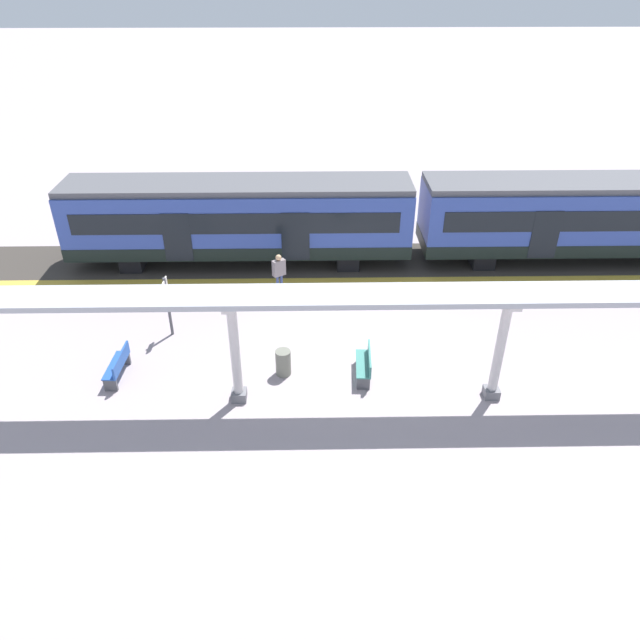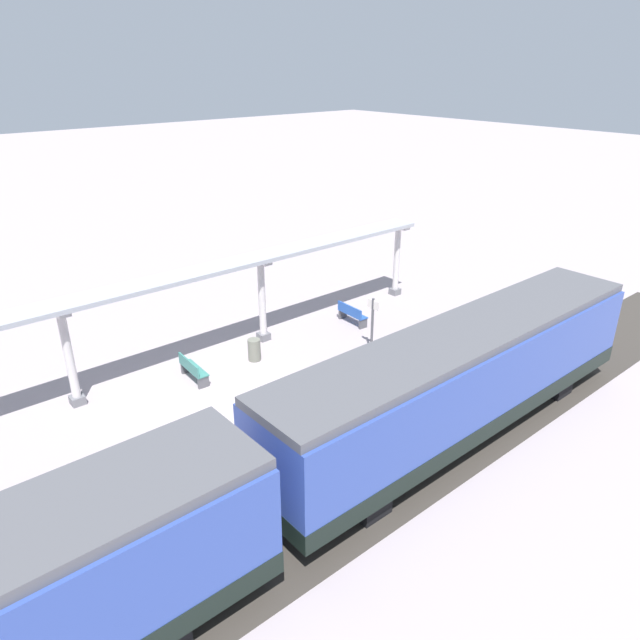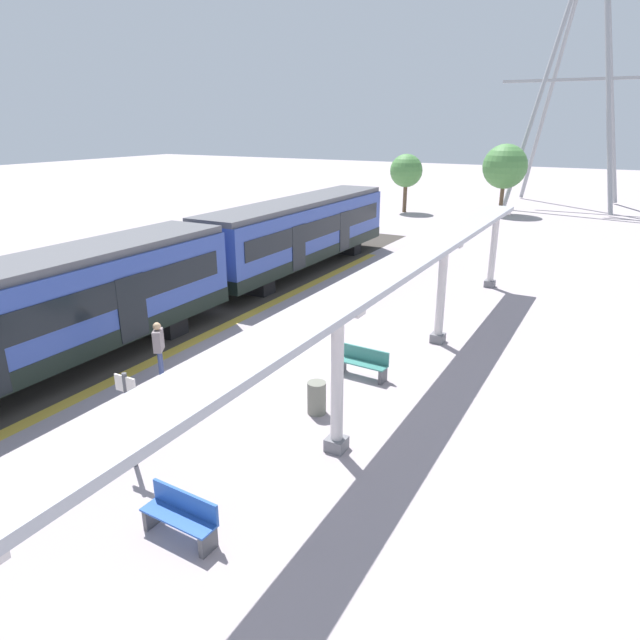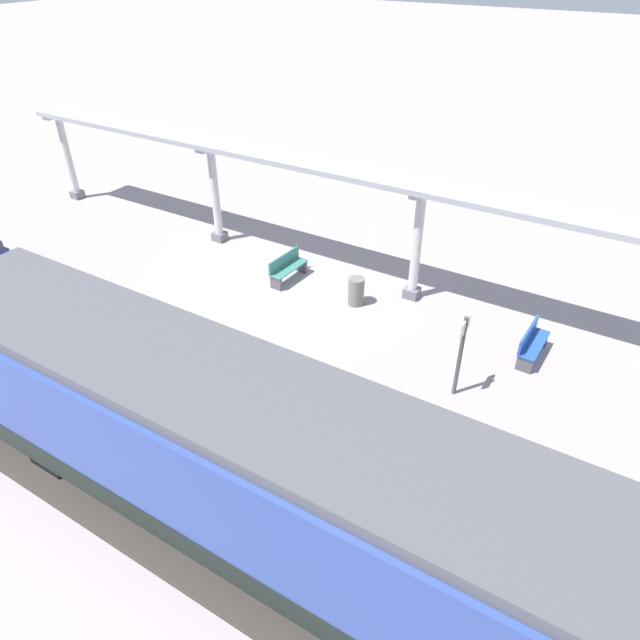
{
  "view_description": "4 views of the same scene",
  "coord_description": "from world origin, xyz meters",
  "px_view_note": "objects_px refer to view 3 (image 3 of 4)",
  "views": [
    {
      "loc": [
        17.21,
        -1.6,
        11.46
      ],
      "look_at": [
        1.45,
        -1.33,
        1.44
      ],
      "focal_mm": 33.41,
      "sensor_mm": 36.0,
      "label": 1
    },
    {
      "loc": [
        -14.2,
        8.23,
        10.41
      ],
      "look_at": [
        -0.14,
        -3.66,
        2.16
      ],
      "focal_mm": 32.66,
      "sensor_mm": 36.0,
      "label": 2
    },
    {
      "loc": [
        8.46,
        -13.52,
        7.01
      ],
      "look_at": [
        0.51,
        0.95,
        1.14
      ],
      "focal_mm": 31.29,
      "sensor_mm": 36.0,
      "label": 3
    },
    {
      "loc": [
        -10.5,
        -9.02,
        9.15
      ],
      "look_at": [
        -0.77,
        -3.1,
        1.4
      ],
      "focal_mm": 31.89,
      "sensor_mm": 36.0,
      "label": 4
    }
  ],
  "objects_px": {
    "bench_mid_platform": "(363,362)",
    "canopy_pillar_third": "(441,293)",
    "train_near_carriage": "(35,319)",
    "platform_info_sign": "(129,411)",
    "bench_near_end": "(181,515)",
    "canopy_pillar_fourth": "(493,249)",
    "passenger_waiting_near_edge": "(159,343)",
    "canopy_pillar_second": "(337,380)",
    "train_far_carriage": "(300,233)",
    "trash_bin": "(317,398)"
  },
  "relations": [
    {
      "from": "canopy_pillar_fourth",
      "to": "trash_bin",
      "type": "bearing_deg",
      "value": -95.01
    },
    {
      "from": "canopy_pillar_third",
      "to": "train_far_carriage",
      "type": "bearing_deg",
      "value": 145.45
    },
    {
      "from": "train_near_carriage",
      "to": "trash_bin",
      "type": "distance_m",
      "value": 8.25
    },
    {
      "from": "train_near_carriage",
      "to": "platform_info_sign",
      "type": "xyz_separation_m",
      "value": [
        5.57,
        -1.9,
        -0.51
      ]
    },
    {
      "from": "train_far_carriage",
      "to": "canopy_pillar_second",
      "type": "height_order",
      "value": "train_far_carriage"
    },
    {
      "from": "canopy_pillar_fourth",
      "to": "train_near_carriage",
      "type": "bearing_deg",
      "value": -119.76
    },
    {
      "from": "train_near_carriage",
      "to": "bench_mid_platform",
      "type": "height_order",
      "value": "train_near_carriage"
    },
    {
      "from": "canopy_pillar_fourth",
      "to": "passenger_waiting_near_edge",
      "type": "height_order",
      "value": "canopy_pillar_fourth"
    },
    {
      "from": "canopy_pillar_second",
      "to": "canopy_pillar_third",
      "type": "height_order",
      "value": "same"
    },
    {
      "from": "train_near_carriage",
      "to": "platform_info_sign",
      "type": "height_order",
      "value": "train_near_carriage"
    },
    {
      "from": "train_far_carriage",
      "to": "bench_mid_platform",
      "type": "xyz_separation_m",
      "value": [
        8.01,
        -9.94,
        -1.39
      ]
    },
    {
      "from": "canopy_pillar_second",
      "to": "canopy_pillar_third",
      "type": "distance_m",
      "value": 7.49
    },
    {
      "from": "canopy_pillar_second",
      "to": "bench_mid_platform",
      "type": "relative_size",
      "value": 2.25
    },
    {
      "from": "train_far_carriage",
      "to": "canopy_pillar_second",
      "type": "bearing_deg",
      "value": -56.53
    },
    {
      "from": "canopy_pillar_fourth",
      "to": "passenger_waiting_near_edge",
      "type": "bearing_deg",
      "value": -113.65
    },
    {
      "from": "bench_mid_platform",
      "to": "canopy_pillar_fourth",
      "type": "bearing_deg",
      "value": 84.52
    },
    {
      "from": "trash_bin",
      "to": "bench_mid_platform",
      "type": "bearing_deg",
      "value": 87.08
    },
    {
      "from": "train_near_carriage",
      "to": "trash_bin",
      "type": "xyz_separation_m",
      "value": [
        7.88,
        2.03,
        -1.41
      ]
    },
    {
      "from": "train_far_carriage",
      "to": "passenger_waiting_near_edge",
      "type": "xyz_separation_m",
      "value": [
        2.88,
        -12.8,
        -0.78
      ]
    },
    {
      "from": "train_near_carriage",
      "to": "passenger_waiting_near_edge",
      "type": "relative_size",
      "value": 8.26
    },
    {
      "from": "canopy_pillar_third",
      "to": "canopy_pillar_fourth",
      "type": "xyz_separation_m",
      "value": [
        0.0,
        7.66,
        0.0
      ]
    },
    {
      "from": "canopy_pillar_second",
      "to": "bench_mid_platform",
      "type": "xyz_separation_m",
      "value": [
        -1.09,
        3.82,
        -1.29
      ]
    },
    {
      "from": "canopy_pillar_fourth",
      "to": "bench_mid_platform",
      "type": "height_order",
      "value": "canopy_pillar_fourth"
    },
    {
      "from": "train_far_carriage",
      "to": "passenger_waiting_near_edge",
      "type": "relative_size",
      "value": 8.26
    },
    {
      "from": "train_far_carriage",
      "to": "bench_near_end",
      "type": "relative_size",
      "value": 9.19
    },
    {
      "from": "train_near_carriage",
      "to": "platform_info_sign",
      "type": "bearing_deg",
      "value": -18.8
    },
    {
      "from": "bench_near_end",
      "to": "bench_mid_platform",
      "type": "bearing_deg",
      "value": 89.59
    },
    {
      "from": "canopy_pillar_fourth",
      "to": "bench_near_end",
      "type": "bearing_deg",
      "value": -93.45
    },
    {
      "from": "train_far_carriage",
      "to": "bench_near_end",
      "type": "xyz_separation_m",
      "value": [
        7.95,
        -17.56,
        -1.39
      ]
    },
    {
      "from": "bench_near_end",
      "to": "train_near_carriage",
      "type": "bearing_deg",
      "value": 158.98
    },
    {
      "from": "canopy_pillar_second",
      "to": "bench_mid_platform",
      "type": "height_order",
      "value": "canopy_pillar_second"
    },
    {
      "from": "train_near_carriage",
      "to": "canopy_pillar_third",
      "type": "relative_size",
      "value": 4.07
    },
    {
      "from": "train_far_carriage",
      "to": "platform_info_sign",
      "type": "height_order",
      "value": "train_far_carriage"
    },
    {
      "from": "train_near_carriage",
      "to": "passenger_waiting_near_edge",
      "type": "height_order",
      "value": "train_near_carriage"
    },
    {
      "from": "passenger_waiting_near_edge",
      "to": "train_near_carriage",
      "type": "bearing_deg",
      "value": -149.25
    },
    {
      "from": "canopy_pillar_third",
      "to": "bench_mid_platform",
      "type": "height_order",
      "value": "canopy_pillar_third"
    },
    {
      "from": "train_far_carriage",
      "to": "bench_mid_platform",
      "type": "relative_size",
      "value": 9.16
    },
    {
      "from": "train_near_carriage",
      "to": "canopy_pillar_fourth",
      "type": "height_order",
      "value": "train_near_carriage"
    },
    {
      "from": "train_far_carriage",
      "to": "passenger_waiting_near_edge",
      "type": "distance_m",
      "value": 13.14
    },
    {
      "from": "canopy_pillar_fourth",
      "to": "platform_info_sign",
      "type": "relative_size",
      "value": 1.55
    },
    {
      "from": "trash_bin",
      "to": "canopy_pillar_fourth",
      "type": "bearing_deg",
      "value": 84.99
    },
    {
      "from": "canopy_pillar_second",
      "to": "trash_bin",
      "type": "height_order",
      "value": "canopy_pillar_second"
    },
    {
      "from": "canopy_pillar_second",
      "to": "bench_near_end",
      "type": "relative_size",
      "value": 2.26
    },
    {
      "from": "trash_bin",
      "to": "passenger_waiting_near_edge",
      "type": "xyz_separation_m",
      "value": [
        -5.0,
        -0.31,
        0.63
      ]
    },
    {
      "from": "train_near_carriage",
      "to": "train_far_carriage",
      "type": "xyz_separation_m",
      "value": [
        0.0,
        14.51,
        0.0
      ]
    },
    {
      "from": "train_far_carriage",
      "to": "platform_info_sign",
      "type": "xyz_separation_m",
      "value": [
        5.57,
        -16.41,
        -0.51
      ]
    },
    {
      "from": "bench_mid_platform",
      "to": "canopy_pillar_third",
      "type": "bearing_deg",
      "value": 73.52
    },
    {
      "from": "canopy_pillar_third",
      "to": "trash_bin",
      "type": "relative_size",
      "value": 4.0
    },
    {
      "from": "bench_near_end",
      "to": "trash_bin",
      "type": "bearing_deg",
      "value": 90.85
    },
    {
      "from": "train_near_carriage",
      "to": "trash_bin",
      "type": "height_order",
      "value": "train_near_carriage"
    }
  ]
}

